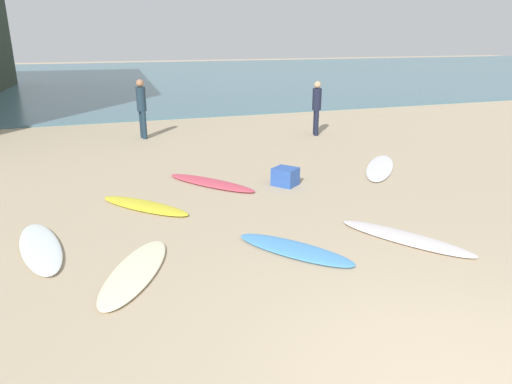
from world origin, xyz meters
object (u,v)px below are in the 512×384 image
object	(u,v)px
beachgoer_near	(142,106)
surfboard_1	(294,249)
surfboard_4	(135,271)
surfboard_6	(405,238)
surfboard_2	(145,206)
beach_cooler	(285,177)
surfboard_3	(380,168)
beachgoer_mid	(317,106)
surfboard_0	(211,183)
surfboard_5	(40,247)

from	to	relation	value
beachgoer_near	surfboard_1	bearing A→B (deg)	-7.54
surfboard_1	surfboard_4	distance (m)	2.29
surfboard_1	surfboard_6	bearing A→B (deg)	-43.07
surfboard_1	surfboard_2	distance (m)	3.21
surfboard_6	beach_cooler	distance (m)	3.29
surfboard_3	beachgoer_mid	bearing A→B (deg)	-56.32
surfboard_6	beach_cooler	xyz separation A→B (m)	(-0.68, 3.22, 0.15)
surfboard_6	beachgoer_near	size ratio (longest dim) A/B	1.21
beachgoer_near	surfboard_0	bearing A→B (deg)	-6.43
surfboard_0	surfboard_3	xyz separation A→B (m)	(4.12, -0.14, -0.00)
surfboard_4	surfboard_6	bearing A→B (deg)	-157.84
surfboard_2	beachgoer_near	world-z (taller)	beachgoer_near
beachgoer_near	surfboard_2	bearing A→B (deg)	-21.43
surfboard_3	beach_cooler	bearing A→B (deg)	47.53
beachgoer_mid	surfboard_4	bearing A→B (deg)	-23.46
surfboard_6	surfboard_4	bearing A→B (deg)	-34.82
surfboard_3	beachgoer_mid	size ratio (longest dim) A/B	1.47
surfboard_3	surfboard_1	bearing A→B (deg)	80.96
surfboard_1	beachgoer_mid	world-z (taller)	beachgoer_mid
surfboard_1	surfboard_3	world-z (taller)	surfboard_3
surfboard_1	beachgoer_near	distance (m)	9.02
beachgoer_near	beachgoer_mid	bearing A→B (deg)	61.17
surfboard_3	surfboard_6	bearing A→B (deg)	100.17
surfboard_4	beachgoer_near	size ratio (longest dim) A/B	1.10
beachgoer_mid	beach_cooler	distance (m)	5.51
surfboard_3	beachgoer_mid	world-z (taller)	beachgoer_mid
surfboard_5	surfboard_6	size ratio (longest dim) A/B	0.95
surfboard_3	surfboard_4	world-z (taller)	surfboard_4
beachgoer_mid	beachgoer_near	bearing A→B (deg)	-86.97
surfboard_0	surfboard_4	xyz separation A→B (m)	(-1.92, -3.51, -0.00)
surfboard_3	beachgoer_near	world-z (taller)	beachgoer_near
surfboard_2	surfboard_6	distance (m)	4.62
surfboard_2	beachgoer_near	distance (m)	6.39
surfboard_0	beachgoer_near	distance (m)	5.45
surfboard_4	beachgoer_near	xyz separation A→B (m)	(1.12, 8.81, 0.97)
surfboard_4	beachgoer_mid	xyz separation A→B (m)	(6.38, 7.52, 0.90)
surfboard_3	surfboard_2	bearing A→B (deg)	46.82
surfboard_5	beachgoer_mid	xyz separation A→B (m)	(7.63, 6.30, 0.89)
surfboard_5	beach_cooler	xyz separation A→B (m)	(4.66, 1.72, 0.15)
surfboard_4	surfboard_5	world-z (taller)	surfboard_5
surfboard_2	surfboard_5	bearing A→B (deg)	177.26
surfboard_0	surfboard_3	distance (m)	4.12
beachgoer_near	beachgoer_mid	world-z (taller)	beachgoer_near
surfboard_0	surfboard_5	xyz separation A→B (m)	(-3.18, -2.29, 0.00)
surfboard_6	beachgoer_near	world-z (taller)	beachgoer_near
surfboard_4	beach_cooler	bearing A→B (deg)	-113.23
surfboard_5	surfboard_6	world-z (taller)	surfboard_5
beach_cooler	beachgoer_near	bearing A→B (deg)	111.27
surfboard_0	surfboard_1	bearing A→B (deg)	58.80
beachgoer_mid	surfboard_3	bearing A→B (deg)	12.15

